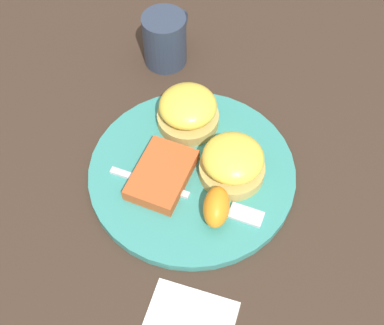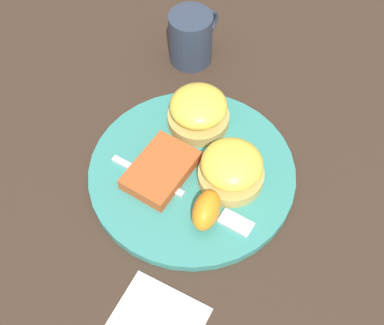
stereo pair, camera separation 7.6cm
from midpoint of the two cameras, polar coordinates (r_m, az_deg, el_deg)
ground_plane at (r=0.79m, az=2.75°, el=-1.59°), size 1.10×1.10×0.00m
plate at (r=0.78m, az=2.77°, el=-1.31°), size 0.30×0.30×0.01m
sandwich_benedict_left at (r=0.75m, az=7.14°, el=-0.84°), size 0.09×0.09×0.06m
sandwich_benedict_right at (r=0.80m, az=3.40°, el=5.35°), size 0.09×0.09×0.06m
hashbrown_patty at (r=0.76m, az=-0.52°, el=-1.02°), size 0.12×0.09×0.02m
orange_wedge at (r=0.72m, az=4.57°, el=-5.32°), size 0.07×0.06×0.04m
fork at (r=0.75m, az=2.58°, el=-4.02°), size 0.07×0.23×0.00m
cup at (r=0.91m, az=2.37°, el=13.03°), size 0.10×0.07×0.09m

